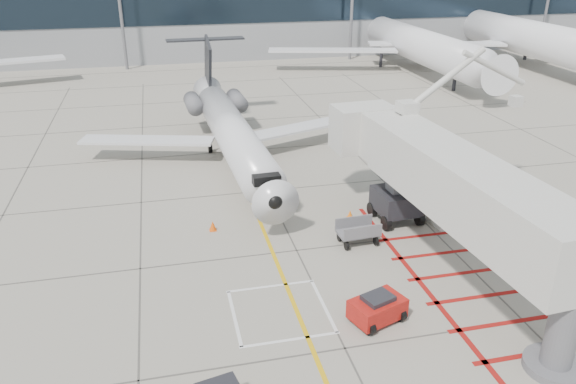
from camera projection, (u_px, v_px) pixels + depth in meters
name	position (u px, v px, depth m)	size (l,w,h in m)	color
ground_plane	(317.00, 293.00, 25.90)	(260.00, 260.00, 0.00)	gray
regional_jet	(238.00, 123.00, 37.90)	(22.29, 28.10, 7.36)	silver
jet_bridge	(465.00, 202.00, 25.59)	(9.41, 19.86, 7.94)	silver
pushback_tug	(377.00, 307.00, 23.73)	(2.27, 1.42, 1.32)	#AD1610
baggage_cart	(358.00, 232.00, 29.92)	(2.14, 1.35, 1.35)	slate
ground_power_unit	(454.00, 207.00, 32.04)	(2.53, 1.48, 2.01)	silver
cone_nose	(213.00, 226.00, 31.42)	(0.41, 0.41, 0.57)	#E9520C
cone_side	(350.00, 214.00, 32.88)	(0.35, 0.35, 0.49)	orange
bg_aircraft_c	(412.00, 21.00, 69.64)	(35.76, 39.73, 11.92)	silver
bg_aircraft_d	(521.00, 13.00, 72.53)	(39.40, 43.78, 13.13)	silver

